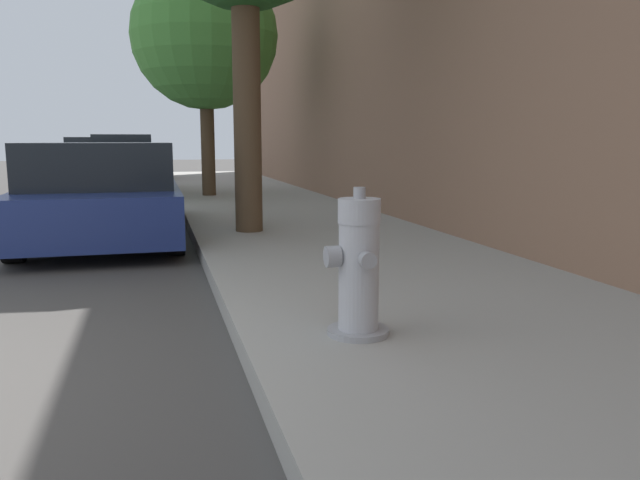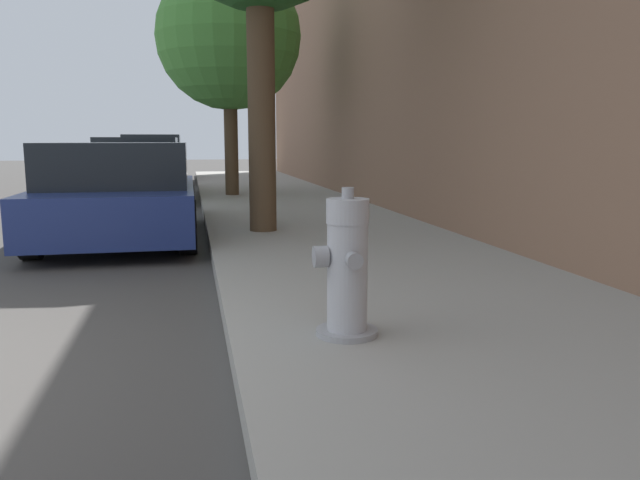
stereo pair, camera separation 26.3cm
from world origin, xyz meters
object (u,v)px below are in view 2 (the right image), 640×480
object	(u,v)px
parked_car_near	(121,194)
parked_car_far	(153,160)
fire_hydrant	(347,269)
street_tree_far	(229,37)
parked_car_mid	(140,169)

from	to	relation	value
parked_car_near	parked_car_far	world-z (taller)	parked_car_far
parked_car_near	fire_hydrant	bearing A→B (deg)	-70.32
parked_car_far	street_tree_far	distance (m)	7.36
fire_hydrant	parked_car_near	world-z (taller)	parked_car_near
fire_hydrant	parked_car_mid	bearing A→B (deg)	100.13
parked_car_mid	street_tree_far	distance (m)	3.48
fire_hydrant	parked_car_near	size ratio (longest dim) A/B	0.23
fire_hydrant	parked_car_far	bearing A→B (deg)	96.81
parked_car_near	street_tree_far	bearing A→B (deg)	70.52
fire_hydrant	street_tree_far	distance (m)	10.15
parked_car_mid	parked_car_far	distance (m)	5.50
fire_hydrant	parked_car_near	xyz separation A→B (m)	(-1.74, 4.87, 0.06)
parked_car_mid	parked_car_near	bearing A→B (deg)	-88.12
parked_car_mid	parked_car_far	xyz separation A→B (m)	(-0.02, 5.50, 0.05)
street_tree_far	parked_car_mid	bearing A→B (deg)	150.56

